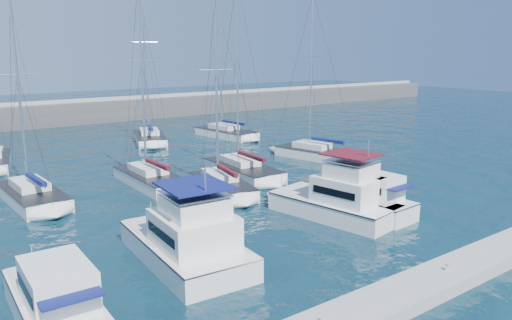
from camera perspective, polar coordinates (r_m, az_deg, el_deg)
ground at (r=32.03m, az=4.07°, el=-6.72°), size 220.00×220.00×0.00m
breakwater at (r=78.11m, az=-21.47°, el=4.63°), size 160.00×6.00×4.45m
dock at (r=25.19m, az=20.86°, el=-12.29°), size 40.00×2.20×0.60m
dock_cleat_centre at (r=25.02m, az=20.93°, el=-11.40°), size 0.16×0.16×0.25m
motor_yacht_port_outer at (r=21.41m, az=-21.86°, el=-15.00°), size 2.86×7.24×3.20m
motor_yacht_port_inner at (r=25.46m, az=-7.73°, el=-9.24°), size 4.55×8.80×4.69m
motor_yacht_stbd_inner at (r=32.32m, az=9.47°, el=-4.57°), size 5.01×8.66×4.69m
motor_yacht_stbd_outer at (r=33.36m, az=12.70°, el=-4.51°), size 3.04×6.70×3.20m
sailboat_mid_a at (r=38.47m, az=-24.19°, el=-3.71°), size 3.49×8.24×14.21m
sailboat_mid_b at (r=40.47m, az=-11.94°, el=-2.09°), size 3.10×8.41×15.55m
sailboat_mid_c at (r=37.68m, az=-3.98°, el=-2.92°), size 4.33×7.80×14.56m
sailboat_mid_d at (r=42.57m, az=-1.51°, el=-1.10°), size 3.80×8.87×16.59m
sailboat_mid_e at (r=49.82m, az=6.82°, el=0.82°), size 4.81×8.59×15.96m
sailboat_back_b at (r=59.13m, az=-12.03°, el=2.50°), size 5.53×8.39×18.39m
sailboat_back_c at (r=61.70m, az=-3.43°, el=3.10°), size 4.20×9.10×14.34m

